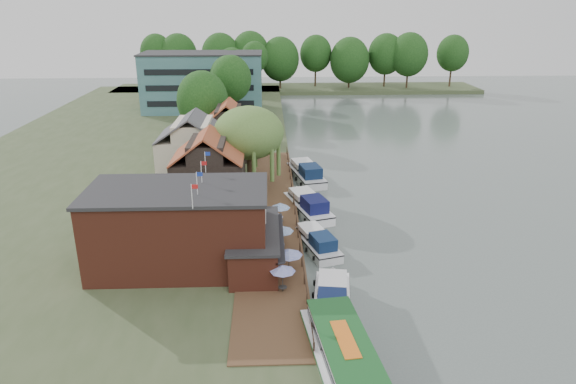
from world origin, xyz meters
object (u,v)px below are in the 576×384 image
object	(u,v)px
umbrella_2	(272,251)
cruiser_0	(332,298)
umbrella_1	(289,262)
cruiser_3	(306,171)
willow	(249,148)
tour_boat	(347,364)
pub	(202,227)
swan	(366,358)
umbrella_0	(283,278)
umbrella_5	(280,213)
umbrella_4	(271,223)
umbrella_3	(281,237)
hotel_block	(203,82)
cottage_c	(229,130)
cottage_a	(209,169)
cruiser_1	(316,239)
cruiser_2	(308,203)
cottage_b	(194,146)

from	to	relation	value
umbrella_2	cruiser_0	world-z (taller)	umbrella_2
umbrella_1	cruiser_3	bearing A→B (deg)	82.84
willow	tour_boat	world-z (taller)	willow
umbrella_2	willow	bearing A→B (deg)	97.26
pub	swan	size ratio (longest dim) A/B	45.45
pub	umbrella_0	size ratio (longest dim) A/B	8.42
cruiser_0	umbrella_5	bearing A→B (deg)	111.99
umbrella_4	swan	size ratio (longest dim) A/B	5.41
umbrella_1	cruiser_0	xyz separation A→B (m)	(3.25, -4.08, -1.08)
umbrella_1	umbrella_3	world-z (taller)	same
hotel_block	cruiser_3	xyz separation A→B (m)	(19.01, -45.10, -5.82)
umbrella_5	cottage_c	bearing A→B (deg)	105.32
hotel_block	cottage_a	bearing A→B (deg)	-82.87
hotel_block	cottage_a	xyz separation A→B (m)	(7.00, -56.00, -1.90)
cruiser_1	cruiser_2	distance (m)	9.30
pub	cruiser_3	bearing A→B (deg)	66.98
pub	umbrella_4	size ratio (longest dim) A/B	8.40
cottage_a	cruiser_2	size ratio (longest dim) A/B	0.82
cruiser_1	swan	world-z (taller)	cruiser_1
cottage_b	cruiser_0	xyz separation A→B (m)	(14.72, -31.33, -4.04)
cruiser_3	tour_boat	distance (m)	40.48
cruiser_1	cruiser_2	world-z (taller)	cruiser_2
umbrella_2	cruiser_0	bearing A→B (deg)	-53.00
umbrella_3	umbrella_4	xyz separation A→B (m)	(-0.88, 3.44, 0.00)
cottage_a	cruiser_1	world-z (taller)	cottage_a
willow	tour_boat	bearing A→B (deg)	-78.25
cottage_b	umbrella_5	xyz separation A→B (m)	(11.00, -16.55, -2.96)
pub	umbrella_0	world-z (taller)	pub
hotel_block	umbrella_4	world-z (taller)	hotel_block
hotel_block	swan	world-z (taller)	hotel_block
cottage_a	cruiser_2	xyz separation A→B (m)	(11.36, -1.05, -3.97)
umbrella_2	cruiser_3	world-z (taller)	umbrella_2
willow	cruiser_1	bearing A→B (deg)	-65.53
hotel_block	swan	distance (m)	86.17
pub	cruiser_2	world-z (taller)	pub
cottage_b	cruiser_3	distance (m)	15.54
cottage_c	umbrella_3	bearing A→B (deg)	-77.53
hotel_block	umbrella_1	xyz separation A→B (m)	(15.47, -73.25, -4.86)
pub	cruiser_2	bearing A→B (deg)	53.40
umbrella_0	umbrella_4	xyz separation A→B (m)	(-0.81, 11.09, 0.00)
cottage_a	willow	distance (m)	6.80
umbrella_4	tour_boat	size ratio (longest dim) A/B	0.18
cruiser_1	cruiser_2	xyz separation A→B (m)	(-0.12, 9.29, 0.21)
cruiser_0	swan	xyz separation A→B (m)	(1.61, -6.12, -0.99)
umbrella_1	umbrella_3	size ratio (longest dim) A/B	0.99
cottage_c	umbrella_3	size ratio (longest dim) A/B	3.54
umbrella_1	umbrella_2	bearing A→B (deg)	123.76
cottage_c	umbrella_5	world-z (taller)	cottage_c
umbrella_0	cruiser_0	distance (m)	4.21
hotel_block	umbrella_0	world-z (taller)	hotel_block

